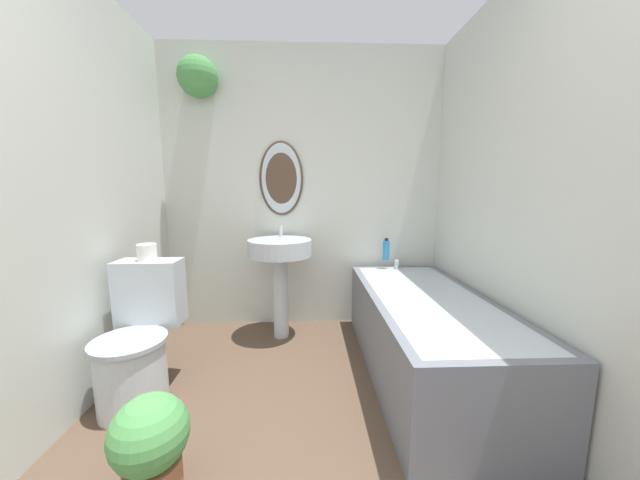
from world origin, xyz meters
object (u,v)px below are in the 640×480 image
pedestal_sink (280,260)px  bathtub (426,333)px  toilet (139,343)px  potted_plant (151,446)px  shampoo_bottle (386,250)px  toilet_paper_roll (147,252)px

pedestal_sink → bathtub: size_ratio=0.55×
toilet → potted_plant: (0.37, -0.66, -0.09)m
shampoo_bottle → potted_plant: bearing=-128.6°
toilet → toilet_paper_roll: size_ratio=7.10×
bathtub → toilet_paper_roll: toilet_paper_roll is taller
pedestal_sink → shampoo_bottle: pedestal_sink is taller
shampoo_bottle → potted_plant: shampoo_bottle is taller
toilet → bathtub: toilet is taller
toilet → bathtub: size_ratio=0.47×
bathtub → toilet_paper_roll: 1.82m
potted_plant → shampoo_bottle: bearing=51.4°
toilet → shampoo_bottle: size_ratio=4.11×
pedestal_sink → toilet_paper_roll: (-0.75, -0.60, 0.18)m
shampoo_bottle → bathtub: bearing=-83.1°
bathtub → potted_plant: bearing=-148.1°
toilet → pedestal_sink: (0.75, 0.77, 0.31)m
shampoo_bottle → toilet_paper_roll: bearing=-155.2°
pedestal_sink → toilet: bearing=-134.0°
pedestal_sink → bathtub: bearing=-30.6°
toilet → pedestal_sink: 1.12m
bathtub → toilet_paper_roll: bearing=-179.6°
toilet → shampoo_bottle: (1.65, 0.94, 0.36)m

